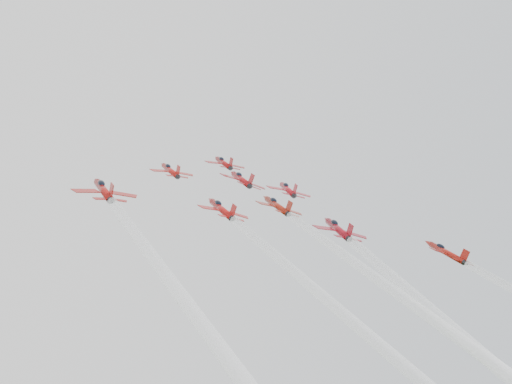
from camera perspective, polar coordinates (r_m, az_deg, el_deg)
name	(u,v)px	position (r m, az deg, el deg)	size (l,w,h in m)	color
jet_lead	(224,163)	(151.83, -2.90, 2.63)	(9.96, 12.13, 9.61)	maroon
jet_row2_left	(170,170)	(125.34, -7.62, 1.93)	(8.76, 10.67, 8.45)	#A5140F
jet_row2_center	(241,179)	(134.77, -1.33, 1.16)	(10.53, 12.83, 10.16)	maroon
jet_row2_right	(287,189)	(136.98, 2.80, 0.25)	(10.05, 12.23, 9.69)	#A81019
jet_center	(411,311)	(77.61, 13.58, -10.22)	(9.41, 81.42, 64.27)	maroon
jet_rear_farleft	(157,334)	(53.13, -8.75, -12.37)	(9.71, 84.03, 66.34)	#9B110E
jet_rear_left	(336,328)	(64.41, 7.10, -11.94)	(8.84, 76.47, 60.37)	#A6110F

